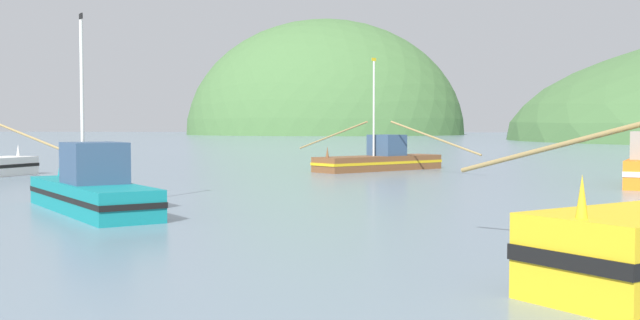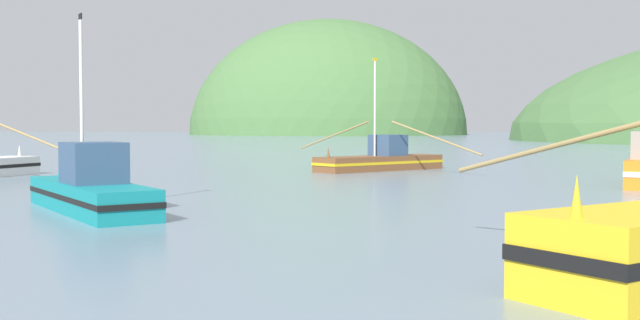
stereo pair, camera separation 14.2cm
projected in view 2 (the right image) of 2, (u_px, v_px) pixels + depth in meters
name	position (u px, v px, depth m)	size (l,w,h in m)	color
hill_mid_left	(327.00, 135.00, 229.57)	(82.69, 66.15, 68.37)	#47703D
fishing_boat_brown	(381.00, 160.00, 49.66)	(12.20, 11.73, 7.22)	brown
fishing_boat_teal	(91.00, 190.00, 25.90)	(7.17, 7.94, 6.78)	#147F84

